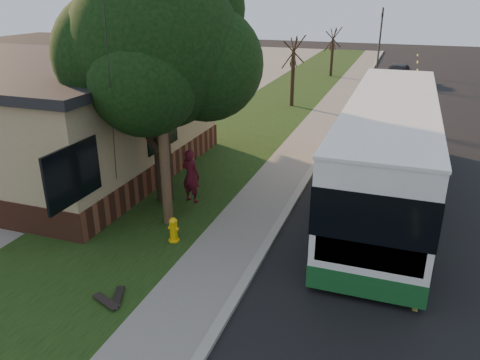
# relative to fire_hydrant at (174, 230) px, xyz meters

# --- Properties ---
(ground) EXTENTS (120.00, 120.00, 0.00)m
(ground) POSITION_rel_fire_hydrant_xyz_m (2.60, 0.00, -0.43)
(ground) COLOR black
(ground) RESTS_ON ground
(road) EXTENTS (8.00, 80.00, 0.01)m
(road) POSITION_rel_fire_hydrant_xyz_m (6.60, 10.00, -0.43)
(road) COLOR black
(road) RESTS_ON ground
(curb) EXTENTS (0.25, 80.00, 0.12)m
(curb) POSITION_rel_fire_hydrant_xyz_m (2.60, 10.00, -0.37)
(curb) COLOR gray
(curb) RESTS_ON ground
(sidewalk) EXTENTS (2.00, 80.00, 0.08)m
(sidewalk) POSITION_rel_fire_hydrant_xyz_m (1.60, 10.00, -0.39)
(sidewalk) COLOR slate
(sidewalk) RESTS_ON ground
(grass_verge) EXTENTS (5.00, 80.00, 0.07)m
(grass_verge) POSITION_rel_fire_hydrant_xyz_m (-1.90, 10.00, -0.40)
(grass_verge) COLOR black
(grass_verge) RESTS_ON ground
(building_lot) EXTENTS (15.00, 80.00, 0.04)m
(building_lot) POSITION_rel_fire_hydrant_xyz_m (-11.90, 10.00, -0.41)
(building_lot) COLOR slate
(building_lot) RESTS_ON ground
(fire_hydrant) EXTENTS (0.32, 0.32, 0.74)m
(fire_hydrant) POSITION_rel_fire_hydrant_xyz_m (0.00, 0.00, 0.00)
(fire_hydrant) COLOR yellow
(fire_hydrant) RESTS_ON grass_verge
(utility_pole) EXTENTS (2.86, 3.21, 9.07)m
(utility_pole) POSITION_rel_fire_hydrant_xyz_m (-0.71, 0.99, 4.20)
(utility_pole) COLOR #473321
(utility_pole) RESTS_ON ground
(leafy_tree) EXTENTS (6.30, 6.00, 7.80)m
(leafy_tree) POSITION_rel_fire_hydrant_xyz_m (-1.57, 2.65, 4.73)
(leafy_tree) COLOR black
(leafy_tree) RESTS_ON grass_verge
(bare_tree_near) EXTENTS (1.38, 1.21, 4.31)m
(bare_tree_near) POSITION_rel_fire_hydrant_xyz_m (-0.90, 18.00, 1.72)
(bare_tree_near) COLOR black
(bare_tree_near) RESTS_ON grass_verge
(bare_tree_far) EXTENTS (1.38, 1.21, 4.03)m
(bare_tree_far) POSITION_rel_fire_hydrant_xyz_m (-0.40, 30.00, 1.57)
(bare_tree_far) COLOR black
(bare_tree_far) RESTS_ON grass_verge
(traffic_signal) EXTENTS (0.18, 0.22, 5.50)m
(traffic_signal) POSITION_rel_fire_hydrant_xyz_m (3.10, 34.00, 2.73)
(traffic_signal) COLOR #2D2D30
(traffic_signal) RESTS_ON ground
(transit_bus) EXTENTS (2.99, 12.97, 3.51)m
(transit_bus) POSITION_rel_fire_hydrant_xyz_m (5.45, 5.32, 1.44)
(transit_bus) COLOR silver
(transit_bus) RESTS_ON ground
(skateboarder) EXTENTS (0.76, 0.58, 1.86)m
(skateboarder) POSITION_rel_fire_hydrant_xyz_m (-0.69, 2.69, 0.57)
(skateboarder) COLOR #50101C
(skateboarder) RESTS_ON grass_verge
(skateboard_main) EXTENTS (0.49, 0.80, 0.07)m
(skateboard_main) POSITION_rel_fire_hydrant_xyz_m (0.01, -2.90, -0.31)
(skateboard_main) COLOR black
(skateboard_main) RESTS_ON grass_verge
(skateboard_spare) EXTENTS (0.86, 0.51, 0.08)m
(skateboard_spare) POSITION_rel_fire_hydrant_xyz_m (-0.15, -3.16, -0.30)
(skateboard_spare) COLOR black
(skateboard_spare) RESTS_ON grass_verge
(dumpster) EXTENTS (1.58, 1.45, 1.13)m
(dumpster) POSITION_rel_fire_hydrant_xyz_m (-5.56, 9.52, 0.17)
(dumpster) COLOR black
(dumpster) RESTS_ON building_lot
(distant_car) EXTENTS (2.33, 4.82, 1.59)m
(distant_car) POSITION_rel_fire_hydrant_xyz_m (4.99, 28.49, 0.36)
(distant_car) COLOR black
(distant_car) RESTS_ON ground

